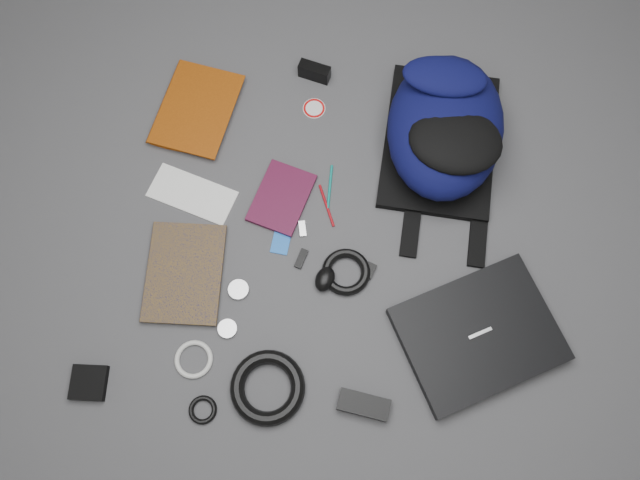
{
  "coord_description": "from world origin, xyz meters",
  "views": [
    {
      "loc": [
        0.01,
        -0.54,
        1.69
      ],
      "look_at": [
        0.0,
        0.0,
        0.02
      ],
      "focal_mm": 35.0,
      "sensor_mm": 36.0,
      "label": 1
    }
  ],
  "objects_px": {
    "textbook_red": "(163,101)",
    "comic_book": "(147,271)",
    "dvd_case": "(282,198)",
    "pouch": "(89,383)",
    "mouse": "(325,279)",
    "power_brick": "(364,405)",
    "backpack": "(445,126)",
    "compact_camera": "(314,72)",
    "laptop": "(478,334)"
  },
  "relations": [
    {
      "from": "dvd_case",
      "to": "power_brick",
      "type": "height_order",
      "value": "power_brick"
    },
    {
      "from": "compact_camera",
      "to": "pouch",
      "type": "relative_size",
      "value": 1.06
    },
    {
      "from": "comic_book",
      "to": "power_brick",
      "type": "xyz_separation_m",
      "value": [
        0.6,
        -0.35,
        0.01
      ]
    },
    {
      "from": "dvd_case",
      "to": "mouse",
      "type": "relative_size",
      "value": 2.76
    },
    {
      "from": "textbook_red",
      "to": "comic_book",
      "type": "height_order",
      "value": "textbook_red"
    },
    {
      "from": "power_brick",
      "to": "backpack",
      "type": "bearing_deg",
      "value": 86.34
    },
    {
      "from": "laptop",
      "to": "comic_book",
      "type": "distance_m",
      "value": 0.92
    },
    {
      "from": "dvd_case",
      "to": "comic_book",
      "type": "bearing_deg",
      "value": -127.59
    },
    {
      "from": "mouse",
      "to": "power_brick",
      "type": "distance_m",
      "value": 0.35
    },
    {
      "from": "textbook_red",
      "to": "compact_camera",
      "type": "xyz_separation_m",
      "value": [
        0.46,
        0.1,
        0.01
      ]
    },
    {
      "from": "backpack",
      "to": "pouch",
      "type": "distance_m",
      "value": 1.2
    },
    {
      "from": "backpack",
      "to": "dvd_case",
      "type": "xyz_separation_m",
      "value": [
        -0.47,
        -0.18,
        -0.1
      ]
    },
    {
      "from": "backpack",
      "to": "mouse",
      "type": "distance_m",
      "value": 0.55
    },
    {
      "from": "compact_camera",
      "to": "power_brick",
      "type": "xyz_separation_m",
      "value": [
        0.14,
        -0.99,
        -0.01
      ]
    },
    {
      "from": "dvd_case",
      "to": "power_brick",
      "type": "bearing_deg",
      "value": -47.33
    },
    {
      "from": "laptop",
      "to": "comic_book",
      "type": "xyz_separation_m",
      "value": [
        -0.91,
        0.17,
        -0.01
      ]
    },
    {
      "from": "textbook_red",
      "to": "mouse",
      "type": "bearing_deg",
      "value": -32.82
    },
    {
      "from": "dvd_case",
      "to": "compact_camera",
      "type": "xyz_separation_m",
      "value": [
        0.09,
        0.41,
        0.02
      ]
    },
    {
      "from": "laptop",
      "to": "textbook_red",
      "type": "height_order",
      "value": "laptop"
    },
    {
      "from": "textbook_red",
      "to": "mouse",
      "type": "distance_m",
      "value": 0.75
    },
    {
      "from": "textbook_red",
      "to": "pouch",
      "type": "relative_size",
      "value": 3.21
    },
    {
      "from": "comic_book",
      "to": "dvd_case",
      "type": "distance_m",
      "value": 0.43
    },
    {
      "from": "backpack",
      "to": "mouse",
      "type": "relative_size",
      "value": 6.96
    },
    {
      "from": "mouse",
      "to": "dvd_case",
      "type": "bearing_deg",
      "value": 139.39
    },
    {
      "from": "textbook_red",
      "to": "mouse",
      "type": "relative_size",
      "value": 4.0
    },
    {
      "from": "dvd_case",
      "to": "compact_camera",
      "type": "height_order",
      "value": "compact_camera"
    },
    {
      "from": "laptop",
      "to": "textbook_red",
      "type": "distance_m",
      "value": 1.15
    },
    {
      "from": "dvd_case",
      "to": "power_brick",
      "type": "xyz_separation_m",
      "value": [
        0.23,
        -0.58,
        0.01
      ]
    },
    {
      "from": "backpack",
      "to": "power_brick",
      "type": "xyz_separation_m",
      "value": [
        -0.23,
        -0.76,
        -0.09
      ]
    },
    {
      "from": "textbook_red",
      "to": "laptop",
      "type": "bearing_deg",
      "value": -22.43
    },
    {
      "from": "pouch",
      "to": "compact_camera",
      "type": "bearing_deg",
      "value": 58.35
    },
    {
      "from": "dvd_case",
      "to": "mouse",
      "type": "distance_m",
      "value": 0.28
    },
    {
      "from": "power_brick",
      "to": "textbook_red",
      "type": "bearing_deg",
      "value": 137.5
    },
    {
      "from": "backpack",
      "to": "compact_camera",
      "type": "height_order",
      "value": "backpack"
    },
    {
      "from": "textbook_red",
      "to": "comic_book",
      "type": "distance_m",
      "value": 0.54
    },
    {
      "from": "dvd_case",
      "to": "pouch",
      "type": "bearing_deg",
      "value": -111.92
    },
    {
      "from": "textbook_red",
      "to": "mouse",
      "type": "xyz_separation_m",
      "value": [
        0.5,
        -0.55,
        0.0
      ]
    },
    {
      "from": "laptop",
      "to": "compact_camera",
      "type": "xyz_separation_m",
      "value": [
        -0.45,
        0.8,
        0.01
      ]
    },
    {
      "from": "textbook_red",
      "to": "dvd_case",
      "type": "distance_m",
      "value": 0.48
    },
    {
      "from": "backpack",
      "to": "pouch",
      "type": "xyz_separation_m",
      "value": [
        -0.96,
        -0.72,
        -0.09
      ]
    },
    {
      "from": "backpack",
      "to": "textbook_red",
      "type": "xyz_separation_m",
      "value": [
        -0.84,
        0.13,
        -0.09
      ]
    },
    {
      "from": "mouse",
      "to": "compact_camera",
      "type": "bearing_deg",
      "value": 115.07
    },
    {
      "from": "dvd_case",
      "to": "power_brick",
      "type": "distance_m",
      "value": 0.62
    },
    {
      "from": "pouch",
      "to": "dvd_case",
      "type": "bearing_deg",
      "value": 47.24
    },
    {
      "from": "dvd_case",
      "to": "pouch",
      "type": "xyz_separation_m",
      "value": [
        -0.49,
        -0.53,
        0.0
      ]
    },
    {
      "from": "laptop",
      "to": "compact_camera",
      "type": "distance_m",
      "value": 0.92
    },
    {
      "from": "power_brick",
      "to": "pouch",
      "type": "distance_m",
      "value": 0.73
    },
    {
      "from": "laptop",
      "to": "mouse",
      "type": "relative_size",
      "value": 5.47
    },
    {
      "from": "compact_camera",
      "to": "pouch",
      "type": "xyz_separation_m",
      "value": [
        -0.58,
        -0.94,
        -0.02
      ]
    },
    {
      "from": "comic_book",
      "to": "power_brick",
      "type": "height_order",
      "value": "power_brick"
    }
  ]
}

